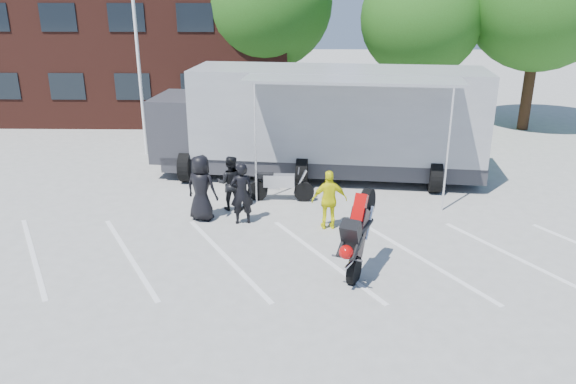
{
  "coord_description": "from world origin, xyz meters",
  "views": [
    {
      "loc": [
        -0.4,
        -11.37,
        6.25
      ],
      "look_at": [
        -0.7,
        2.14,
        1.3
      ],
      "focal_mm": 35.0,
      "sensor_mm": 36.0,
      "label": 1
    }
  ],
  "objects_px": {
    "tree_left": "(266,3)",
    "spectator_leather_a": "(201,188)",
    "parked_motorcycle": "(281,201)",
    "spectator_hivis": "(329,200)",
    "tree_mid": "(421,18)",
    "flagpole": "(142,22)",
    "stunt_bike_rider": "(363,269)",
    "spectator_leather_c": "(231,183)",
    "spectator_leather_b": "(242,193)",
    "transporter_truck": "(321,176)"
  },
  "relations": [
    {
      "from": "stunt_bike_rider",
      "to": "spectator_leather_c",
      "type": "distance_m",
      "value": 5.21
    },
    {
      "from": "spectator_leather_c",
      "to": "tree_left",
      "type": "bearing_deg",
      "value": -91.49
    },
    {
      "from": "tree_left",
      "to": "spectator_leather_a",
      "type": "bearing_deg",
      "value": -95.25
    },
    {
      "from": "spectator_leather_c",
      "to": "flagpole",
      "type": "bearing_deg",
      "value": -56.13
    },
    {
      "from": "parked_motorcycle",
      "to": "spectator_hivis",
      "type": "height_order",
      "value": "spectator_hivis"
    },
    {
      "from": "tree_left",
      "to": "spectator_leather_a",
      "type": "relative_size",
      "value": 4.56
    },
    {
      "from": "transporter_truck",
      "to": "spectator_leather_a",
      "type": "relative_size",
      "value": 6.21
    },
    {
      "from": "tree_left",
      "to": "tree_mid",
      "type": "relative_size",
      "value": 1.13
    },
    {
      "from": "spectator_leather_a",
      "to": "stunt_bike_rider",
      "type": "bearing_deg",
      "value": 166.2
    },
    {
      "from": "parked_motorcycle",
      "to": "spectator_hivis",
      "type": "distance_m",
      "value": 2.63
    },
    {
      "from": "tree_mid",
      "to": "spectator_leather_c",
      "type": "xyz_separation_m",
      "value": [
        -7.43,
        -10.81,
        -4.12
      ]
    },
    {
      "from": "tree_mid",
      "to": "spectator_leather_b",
      "type": "bearing_deg",
      "value": -120.55
    },
    {
      "from": "tree_left",
      "to": "spectator_leather_b",
      "type": "height_order",
      "value": "tree_left"
    },
    {
      "from": "spectator_leather_a",
      "to": "transporter_truck",
      "type": "bearing_deg",
      "value": -110.94
    },
    {
      "from": "parked_motorcycle",
      "to": "spectator_leather_a",
      "type": "height_order",
      "value": "spectator_leather_a"
    },
    {
      "from": "tree_left",
      "to": "spectator_leather_a",
      "type": "distance_m",
      "value": 13.48
    },
    {
      "from": "spectator_leather_a",
      "to": "spectator_hivis",
      "type": "xyz_separation_m",
      "value": [
        3.57,
        -0.55,
        -0.12
      ]
    },
    {
      "from": "tree_left",
      "to": "parked_motorcycle",
      "type": "xyz_separation_m",
      "value": [
        1.02,
        -11.09,
        -5.57
      ]
    },
    {
      "from": "spectator_hivis",
      "to": "tree_left",
      "type": "bearing_deg",
      "value": -86.07
    },
    {
      "from": "transporter_truck",
      "to": "tree_left",
      "type": "bearing_deg",
      "value": 111.28
    },
    {
      "from": "spectator_leather_b",
      "to": "spectator_hivis",
      "type": "xyz_separation_m",
      "value": [
        2.41,
        -0.31,
        -0.05
      ]
    },
    {
      "from": "tree_left",
      "to": "spectator_leather_a",
      "type": "height_order",
      "value": "tree_left"
    },
    {
      "from": "tree_left",
      "to": "transporter_truck",
      "type": "bearing_deg",
      "value": -74.79
    },
    {
      "from": "tree_mid",
      "to": "spectator_leather_b",
      "type": "distance_m",
      "value": 14.36
    },
    {
      "from": "stunt_bike_rider",
      "to": "spectator_hivis",
      "type": "bearing_deg",
      "value": 129.75
    },
    {
      "from": "tree_mid",
      "to": "spectator_leather_b",
      "type": "height_order",
      "value": "tree_mid"
    },
    {
      "from": "tree_mid",
      "to": "stunt_bike_rider",
      "type": "height_order",
      "value": "tree_mid"
    },
    {
      "from": "flagpole",
      "to": "transporter_truck",
      "type": "relative_size",
      "value": 0.68
    },
    {
      "from": "parked_motorcycle",
      "to": "spectator_leather_c",
      "type": "relative_size",
      "value": 1.28
    },
    {
      "from": "flagpole",
      "to": "stunt_bike_rider",
      "type": "height_order",
      "value": "flagpole"
    },
    {
      "from": "tree_left",
      "to": "spectator_leather_b",
      "type": "xyz_separation_m",
      "value": [
        -0.0,
        -12.86,
        -4.69
      ]
    },
    {
      "from": "tree_left",
      "to": "parked_motorcycle",
      "type": "relative_size",
      "value": 4.12
    },
    {
      "from": "spectator_leather_b",
      "to": "stunt_bike_rider",
      "type": "bearing_deg",
      "value": 127.48
    },
    {
      "from": "flagpole",
      "to": "spectator_hivis",
      "type": "height_order",
      "value": "flagpole"
    },
    {
      "from": "tree_mid",
      "to": "spectator_leather_c",
      "type": "relative_size",
      "value": 4.68
    },
    {
      "from": "transporter_truck",
      "to": "spectator_leather_c",
      "type": "relative_size",
      "value": 7.17
    },
    {
      "from": "stunt_bike_rider",
      "to": "spectator_leather_a",
      "type": "height_order",
      "value": "spectator_leather_a"
    },
    {
      "from": "tree_left",
      "to": "spectator_leather_b",
      "type": "relative_size",
      "value": 4.91
    },
    {
      "from": "flagpole",
      "to": "stunt_bike_rider",
      "type": "xyz_separation_m",
      "value": [
        7.35,
        -9.54,
        -5.05
      ]
    },
    {
      "from": "spectator_leather_b",
      "to": "parked_motorcycle",
      "type": "bearing_deg",
      "value": -131.77
    },
    {
      "from": "tree_left",
      "to": "stunt_bike_rider",
      "type": "relative_size",
      "value": 3.92
    },
    {
      "from": "flagpole",
      "to": "spectator_hivis",
      "type": "xyz_separation_m",
      "value": [
        6.65,
        -7.17,
        -4.23
      ]
    },
    {
      "from": "spectator_hivis",
      "to": "transporter_truck",
      "type": "bearing_deg",
      "value": -95.71
    },
    {
      "from": "flagpole",
      "to": "spectator_hivis",
      "type": "relative_size",
      "value": 4.84
    },
    {
      "from": "transporter_truck",
      "to": "spectator_leather_a",
      "type": "bearing_deg",
      "value": -125.49
    },
    {
      "from": "spectator_leather_c",
      "to": "stunt_bike_rider",
      "type": "bearing_deg",
      "value": 134.14
    },
    {
      "from": "flagpole",
      "to": "tree_left",
      "type": "bearing_deg",
      "value": 54.72
    },
    {
      "from": "stunt_bike_rider",
      "to": "spectator_leather_a",
      "type": "distance_m",
      "value": 5.25
    },
    {
      "from": "transporter_truck",
      "to": "spectator_leather_c",
      "type": "bearing_deg",
      "value": -125.39
    },
    {
      "from": "flagpole",
      "to": "spectator_leather_a",
      "type": "relative_size",
      "value": 4.23
    }
  ]
}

